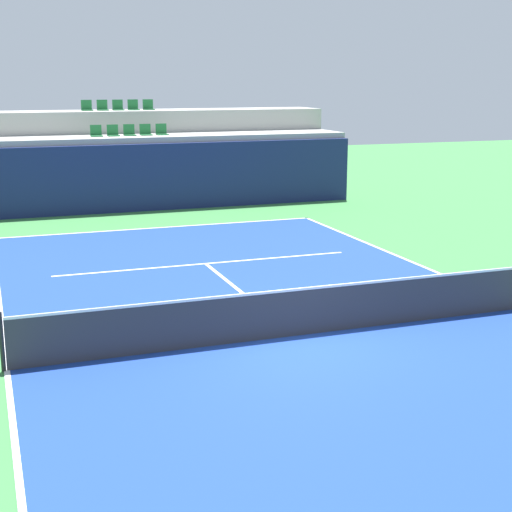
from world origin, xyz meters
TOP-DOWN VIEW (x-y plane):
  - ground_plane at (0.00, 0.00)m, footprint 80.00×80.00m
  - court_surface at (0.00, 0.00)m, footprint 11.00×24.00m
  - baseline_far at (0.00, 11.95)m, footprint 11.00×0.10m
  - sideline_left at (-5.45, 0.00)m, footprint 0.10×24.00m
  - service_line_far at (0.00, 6.40)m, footprint 8.26×0.10m
  - centre_service_line at (0.00, 3.20)m, footprint 0.10×6.40m
  - back_wall at (0.00, 15.60)m, footprint 17.62×0.30m
  - stands_tier_lower at (0.00, 16.95)m, footprint 17.62×2.40m
  - stands_tier_upper at (0.00, 19.35)m, footprint 17.62×2.40m
  - seating_row_lower at (0.00, 17.04)m, footprint 3.03×0.44m
  - seating_row_upper at (0.00, 19.44)m, footprint 3.03×0.44m
  - tennis_net at (0.00, 0.00)m, footprint 11.08×0.08m

SIDE VIEW (x-z plane):
  - ground_plane at x=0.00m, z-range 0.00..0.00m
  - court_surface at x=0.00m, z-range 0.00..0.01m
  - baseline_far at x=0.00m, z-range 0.01..0.01m
  - sideline_left at x=-5.45m, z-range 0.01..0.01m
  - service_line_far at x=0.00m, z-range 0.01..0.01m
  - centre_service_line at x=0.00m, z-range 0.01..0.01m
  - tennis_net at x=0.00m, z-range -0.03..1.04m
  - back_wall at x=0.00m, z-range 0.00..2.56m
  - stands_tier_lower at x=0.00m, z-range 0.00..2.79m
  - stands_tier_upper at x=0.00m, z-range 0.00..3.69m
  - seating_row_lower at x=0.00m, z-range 2.70..3.14m
  - seating_row_upper at x=0.00m, z-range 3.59..4.03m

